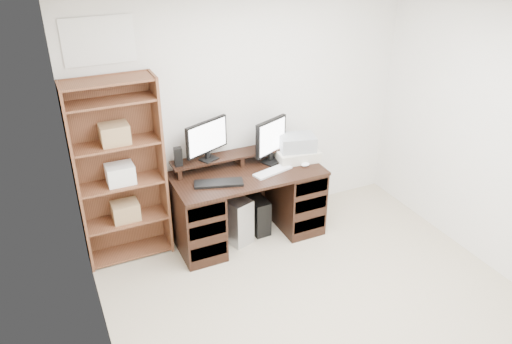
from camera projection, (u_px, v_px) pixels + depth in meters
room at (363, 203)px, 3.44m from camera, size 3.54×4.04×2.54m
desk at (247, 203)px, 5.10m from camera, size 1.50×0.70×0.75m
riser_shelf at (239, 155)px, 5.06m from camera, size 1.40×0.22×0.12m
monitor_wide at (207, 138)px, 4.81m from camera, size 0.48×0.23×0.40m
monitor_small at (271, 139)px, 5.03m from camera, size 0.40×0.23×0.46m
speaker at (178, 157)px, 4.76m from camera, size 0.08×0.08×0.18m
keyboard_black at (219, 183)px, 4.71m from camera, size 0.49×0.28×0.03m
keyboard_white at (273, 171)px, 4.93m from camera, size 0.43×0.23×0.02m
mouse at (305, 164)px, 5.04m from camera, size 0.11×0.09×0.04m
printer at (297, 154)px, 5.17m from camera, size 0.47×0.38×0.11m
basket at (297, 143)px, 5.11m from camera, size 0.41×0.34×0.15m
tower_silver at (230, 216)px, 5.15m from camera, size 0.36×0.54×0.49m
tower_black at (256, 213)px, 5.30m from camera, size 0.18×0.39×0.39m
bookshelf at (120, 171)px, 4.59m from camera, size 0.80×0.30×1.80m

